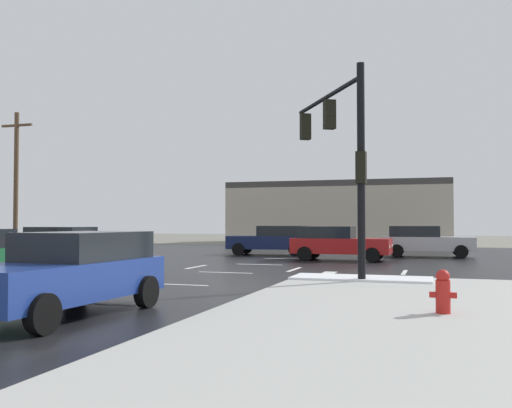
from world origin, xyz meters
name	(u,v)px	position (x,y,z in m)	size (l,w,h in m)	color
ground_plane	(244,269)	(0.00, 0.00, 0.00)	(120.00, 120.00, 0.00)	slate
road_asphalt	(244,269)	(0.00, 0.00, 0.01)	(44.00, 44.00, 0.02)	black
snow_strip_curbside	(361,278)	(5.00, -4.00, 0.17)	(4.00, 1.60, 0.06)	white
lane_markings	(263,272)	(1.20, -1.38, 0.02)	(36.15, 36.15, 0.01)	silver
traffic_signal_mast	(341,142)	(4.31, -3.28, 4.27)	(3.03, 4.83, 6.19)	black
fire_hydrant	(443,291)	(7.21, -9.80, 0.54)	(0.48, 0.26, 0.79)	red
strip_building_background	(341,213)	(-0.84, 28.21, 2.60)	(18.32, 8.00, 5.19)	#BCB29E
sedan_silver	(425,241)	(6.50, 9.68, 0.85)	(4.58, 2.13, 1.58)	#B7BABF
sedan_red	(337,242)	(2.69, 5.62, 0.85)	(4.57, 2.10, 1.58)	#B21919
sedan_navy	(273,240)	(-1.39, 8.91, 0.85)	(4.64, 2.31, 1.58)	#141E47
sedan_white	(51,245)	(-8.37, -0.60, 0.85)	(4.61, 2.20, 1.58)	white
sedan_blue	(68,271)	(0.39, -11.42, 0.85)	(2.21, 4.61, 1.58)	navy
utility_pole_far	(16,178)	(-17.61, 7.96, 4.51)	(2.20, 0.28, 8.59)	brown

